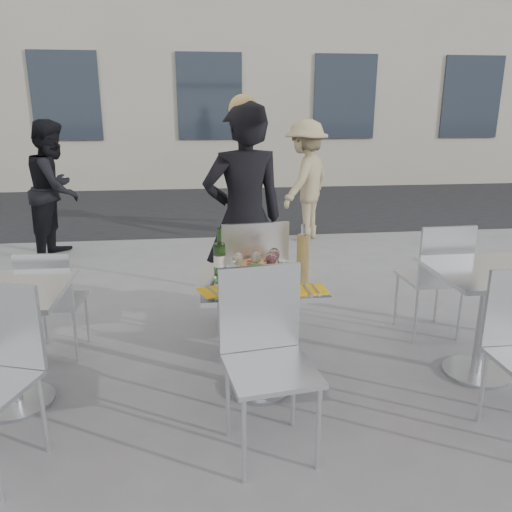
{
  "coord_description": "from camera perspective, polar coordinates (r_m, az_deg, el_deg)",
  "views": [
    {
      "loc": [
        -0.36,
        -2.85,
        1.74
      ],
      "look_at": [
        0.0,
        0.15,
        0.85
      ],
      "focal_mm": 35.0,
      "sensor_mm": 36.0,
      "label": 1
    }
  ],
  "objects": [
    {
      "name": "sugar_shaker",
      "position": [
        3.06,
        3.03,
        -1.45
      ],
      "size": [
        0.06,
        0.06,
        0.11
      ],
      "color": "white",
      "rests_on": "main_table"
    },
    {
      "name": "wineglass_white_b",
      "position": [
        3.09,
        0.03,
        -0.17
      ],
      "size": [
        0.07,
        0.07,
        0.16
      ],
      "color": "white",
      "rests_on": "main_table"
    },
    {
      "name": "main_table",
      "position": [
        3.11,
        0.33,
        -6.27
      ],
      "size": [
        0.72,
        0.72,
        0.75
      ],
      "color": "#B7BABF",
      "rests_on": "ground"
    },
    {
      "name": "street_asphalt",
      "position": [
        9.52,
        -4.62,
        5.87
      ],
      "size": [
        24.0,
        5.0,
        0.0
      ],
      "primitive_type": "cube",
      "color": "black",
      "rests_on": "ground"
    },
    {
      "name": "napkin_left",
      "position": [
        2.84,
        -4.61,
        -4.0
      ],
      "size": [
        0.23,
        0.23,
        0.01
      ],
      "rotation": [
        0.0,
        0.0,
        0.36
      ],
      "color": "yellow",
      "rests_on": "main_table"
    },
    {
      "name": "wine_bottle",
      "position": [
        3.09,
        -4.18,
        -0.1
      ],
      "size": [
        0.07,
        0.07,
        0.29
      ],
      "color": "#2D5720",
      "rests_on": "main_table"
    },
    {
      "name": "carafe",
      "position": [
        3.23,
        5.4,
        0.65
      ],
      "size": [
        0.08,
        0.08,
        0.29
      ],
      "color": "tan",
      "rests_on": "main_table"
    },
    {
      "name": "wineglass_white_a",
      "position": [
        3.05,
        -2.17,
        -0.37
      ],
      "size": [
        0.07,
        0.07,
        0.16
      ],
      "color": "white",
      "rests_on": "main_table"
    },
    {
      "name": "napkin_right",
      "position": [
        2.88,
        6.26,
        -3.78
      ],
      "size": [
        0.19,
        0.2,
        0.01
      ],
      "rotation": [
        0.0,
        0.0,
        0.04
      ],
      "color": "yellow",
      "rests_on": "main_table"
    },
    {
      "name": "side_table_right",
      "position": [
        3.61,
        24.75,
        -4.59
      ],
      "size": [
        0.72,
        0.72,
        0.75
      ],
      "color": "#B7BABF",
      "rests_on": "ground"
    },
    {
      "name": "side_table_left",
      "position": [
        3.3,
        -26.71,
        -6.82
      ],
      "size": [
        0.72,
        0.72,
        0.75
      ],
      "color": "#B7BABF",
      "rests_on": "ground"
    },
    {
      "name": "pizza_near",
      "position": [
        2.9,
        -0.06,
        -3.37
      ],
      "size": [
        0.33,
        0.33,
        0.02
      ],
      "color": "tan",
      "rests_on": "main_table"
    },
    {
      "name": "side_chair_lfar",
      "position": [
        3.79,
        -22.39,
        -4.22
      ],
      "size": [
        0.39,
        0.4,
        0.82
      ],
      "rotation": [
        0.0,
        0.0,
        3.09
      ],
      "color": "silver",
      "rests_on": "ground"
    },
    {
      "name": "chair_far",
      "position": [
        3.56,
        -0.47,
        -2.31
      ],
      "size": [
        0.5,
        0.52,
        1.01
      ],
      "rotation": [
        0.0,
        0.0,
        3.24
      ],
      "color": "silver",
      "rests_on": "ground"
    },
    {
      "name": "wineglass_red_a",
      "position": [
        3.05,
        1.76,
        -0.39
      ],
      "size": [
        0.07,
        0.07,
        0.16
      ],
      "color": "white",
      "rests_on": "main_table"
    },
    {
      "name": "woman_diner",
      "position": [
        3.97,
        -1.38,
        4.22
      ],
      "size": [
        0.73,
        0.55,
        1.8
      ],
      "primitive_type": "imported",
      "rotation": [
        0.0,
        0.0,
        3.34
      ],
      "color": "black",
      "rests_on": "ground"
    },
    {
      "name": "pedestrian_b",
      "position": [
        6.85,
        5.68,
        8.54
      ],
      "size": [
        1.1,
        1.2,
        1.62
      ],
      "primitive_type": "imported",
      "rotation": [
        0.0,
        0.0,
        4.08
      ],
      "color": "tan",
      "rests_on": "ground"
    },
    {
      "name": "ground",
      "position": [
        3.36,
        0.32,
        -14.78
      ],
      "size": [
        80.0,
        80.0,
        0.0
      ],
      "primitive_type": "plane",
      "color": "slate"
    },
    {
      "name": "pizza_far",
      "position": [
        3.24,
        0.42,
        -1.09
      ],
      "size": [
        0.31,
        0.31,
        0.03
      ],
      "color": "white",
      "rests_on": "main_table"
    },
    {
      "name": "chair_near",
      "position": [
        2.62,
        1.12,
        -10.14
      ],
      "size": [
        0.5,
        0.51,
        0.97
      ],
      "rotation": [
        0.0,
        0.0,
        0.14
      ],
      "color": "silver",
      "rests_on": "ground"
    },
    {
      "name": "side_chair_rfar",
      "position": [
        4.06,
        19.98,
        -1.68
      ],
      "size": [
        0.43,
        0.45,
        0.93
      ],
      "rotation": [
        0.0,
        0.0,
        3.17
      ],
      "color": "silver",
      "rests_on": "ground"
    },
    {
      "name": "wineglass_red_b",
      "position": [
        3.14,
        2.1,
        0.09
      ],
      "size": [
        0.07,
        0.07,
        0.16
      ],
      "color": "white",
      "rests_on": "main_table"
    },
    {
      "name": "pedestrian_a",
      "position": [
        6.52,
        -21.99,
        7.1
      ],
      "size": [
        0.69,
        0.85,
        1.63
      ],
      "primitive_type": "imported",
      "rotation": [
        0.0,
        0.0,
        1.48
      ],
      "color": "black",
      "rests_on": "ground"
    },
    {
      "name": "salad_plate",
      "position": [
        3.05,
        0.04,
        -1.84
      ],
      "size": [
        0.22,
        0.22,
        0.09
      ],
      "color": "white",
      "rests_on": "main_table"
    }
  ]
}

